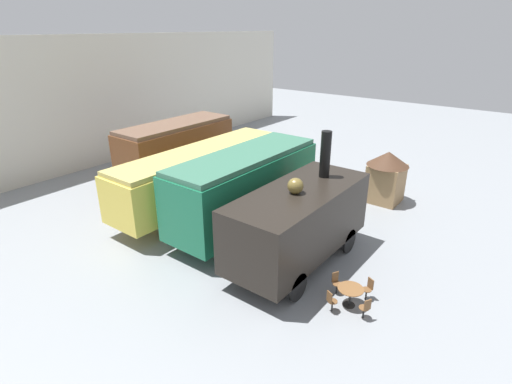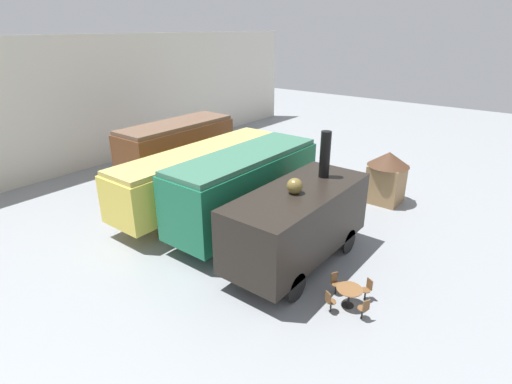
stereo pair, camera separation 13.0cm
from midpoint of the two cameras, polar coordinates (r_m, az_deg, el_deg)
ground_plane at (r=20.68m, az=2.17°, el=-4.67°), size 80.00×80.00×0.00m
backdrop_wall at (r=30.66m, az=-22.84°, el=11.57°), size 44.00×0.15×9.00m
passenger_coach_wooden at (r=26.26m, az=-11.45°, el=6.44°), size 7.76×2.78×3.87m
passenger_coach_vintage at (r=22.05m, az=-7.93°, el=2.79°), size 10.94×2.65×3.39m
streamlined_locomotive at (r=19.94m, az=-0.36°, el=1.52°), size 10.49×2.82×3.96m
steam_locomotive at (r=16.66m, az=5.91°, el=-3.94°), size 7.19×2.89×5.42m
cafe_table_near at (r=15.25m, az=13.09°, el=-13.68°), size 0.95×0.95×0.74m
cafe_chair_0 at (r=15.78m, az=15.54°, el=-13.01°), size 0.40×0.39×0.87m
cafe_chair_1 at (r=15.84m, az=11.15°, el=-12.40°), size 0.39×0.40×0.87m
cafe_chair_2 at (r=14.87m, az=10.41°, el=-14.94°), size 0.40×0.39×0.87m
cafe_chair_3 at (r=14.81m, az=15.14°, el=-15.61°), size 0.39×0.40×0.87m
visitor_person at (r=20.57m, az=11.03°, el=-2.65°), size 0.34×0.34×1.56m
ticket_kiosk at (r=23.93m, az=17.98°, el=2.44°), size 2.34×2.34×3.00m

